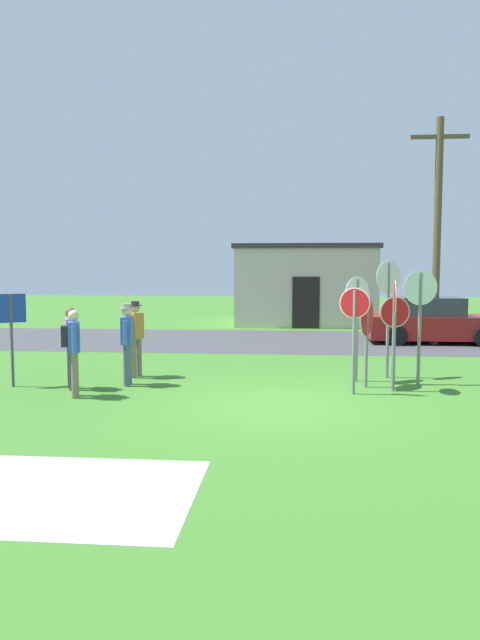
% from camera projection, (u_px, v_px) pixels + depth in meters
% --- Properties ---
extents(ground_plane, '(80.00, 80.00, 0.00)m').
position_uv_depth(ground_plane, '(278.00, 406.00, 10.86)').
color(ground_plane, '#3D7528').
extents(street_asphalt, '(60.00, 6.40, 0.01)m').
position_uv_depth(street_asphalt, '(286.00, 341.00, 20.37)').
color(street_asphalt, '#424247').
rests_on(street_asphalt, ground).
extents(concrete_path, '(3.20, 2.40, 0.01)m').
position_uv_depth(concrete_path, '(54.00, 492.00, 6.71)').
color(concrete_path, '#ADAAA3').
rests_on(concrete_path, ground).
extents(building_background, '(6.07, 5.20, 3.46)m').
position_uv_depth(building_background, '(305.00, 284.00, 26.71)').
color(building_background, beige).
rests_on(building_background, ground).
extents(utility_pole, '(1.80, 0.24, 7.17)m').
position_uv_depth(utility_pole, '(437.00, 227.00, 19.02)').
color(utility_pole, brown).
rests_on(utility_pole, ground).
extents(parked_car_on_street, '(4.31, 2.04, 1.51)m').
position_uv_depth(parked_car_on_street, '(432.00, 322.00, 19.80)').
color(parked_car_on_street, maroon).
rests_on(parked_car_on_street, ground).
extents(stop_sign_leaning_left, '(0.60, 0.58, 2.30)m').
position_uv_depth(stop_sign_leaning_left, '(357.00, 309.00, 13.08)').
color(stop_sign_leaning_left, slate).
rests_on(stop_sign_leaning_left, ground).
extents(stop_sign_nearest, '(0.37, 0.79, 1.91)m').
position_uv_depth(stop_sign_nearest, '(367.00, 326.00, 12.44)').
color(stop_sign_nearest, slate).
rests_on(stop_sign_nearest, ground).
extents(stop_sign_rear_right, '(0.61, 0.44, 2.66)m').
position_uv_depth(stop_sign_rear_right, '(388.00, 298.00, 13.49)').
color(stop_sign_rear_right, slate).
rests_on(stop_sign_rear_right, ground).
extents(stop_sign_leaning_right, '(0.58, 0.20, 2.11)m').
position_uv_depth(stop_sign_leaning_right, '(354.00, 324.00, 11.74)').
color(stop_sign_leaning_right, slate).
rests_on(stop_sign_leaning_right, ground).
extents(stop_sign_low_front, '(0.73, 0.19, 2.45)m').
position_uv_depth(stop_sign_low_front, '(420.00, 307.00, 12.70)').
color(stop_sign_low_front, slate).
rests_on(stop_sign_low_front, ground).
extents(stop_sign_rear_left, '(0.08, 0.68, 2.24)m').
position_uv_depth(stop_sign_rear_left, '(394.00, 317.00, 12.03)').
color(stop_sign_rear_left, slate).
rests_on(stop_sign_rear_left, ground).
extents(stop_sign_tallest, '(0.65, 0.17, 1.89)m').
position_uv_depth(stop_sign_tallest, '(395.00, 326.00, 12.75)').
color(stop_sign_tallest, slate).
rests_on(stop_sign_tallest, ground).
extents(person_in_dark_shirt, '(0.37, 0.51, 1.69)m').
position_uv_depth(person_in_dark_shirt, '(71.00, 343.00, 12.27)').
color(person_in_dark_shirt, '#2D2D33').
rests_on(person_in_dark_shirt, ground).
extents(person_in_blue, '(0.32, 0.57, 1.74)m').
position_uv_depth(person_in_blue, '(127.00, 339.00, 12.67)').
color(person_in_blue, '#4C5670').
rests_on(person_in_blue, ground).
extents(person_in_teal, '(0.44, 0.54, 1.69)m').
position_uv_depth(person_in_teal, '(73.00, 347.00, 11.52)').
color(person_in_teal, '#7A6B56').
rests_on(person_in_teal, ground).
extents(person_near_signs, '(0.33, 0.54, 1.74)m').
position_uv_depth(person_near_signs, '(136.00, 334.00, 13.61)').
color(person_near_signs, '#7A6B56').
rests_on(person_near_signs, ground).
extents(info_panel_leftmost, '(0.53, 0.32, 1.95)m').
position_uv_depth(info_panel_leftmost, '(11.00, 323.00, 12.49)').
color(info_panel_leftmost, '#4C4C51').
rests_on(info_panel_leftmost, ground).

